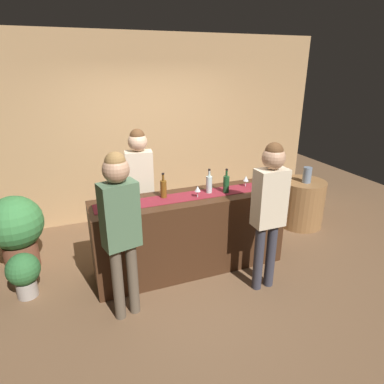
% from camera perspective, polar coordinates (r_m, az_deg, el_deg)
% --- Properties ---
extents(ground_plane, '(10.00, 10.00, 0.00)m').
position_cam_1_polar(ground_plane, '(4.39, -0.34, -12.65)').
color(ground_plane, brown).
extents(back_wall, '(6.00, 0.12, 2.90)m').
position_cam_1_polar(back_wall, '(5.56, -7.53, 10.66)').
color(back_wall, tan).
rests_on(back_wall, ground).
extents(bar_counter, '(2.34, 0.60, 0.98)m').
position_cam_1_polar(bar_counter, '(4.14, -0.35, -7.02)').
color(bar_counter, '#3D2314').
rests_on(bar_counter, ground).
extents(counter_runner_cloth, '(2.22, 0.28, 0.01)m').
position_cam_1_polar(counter_runner_cloth, '(3.93, -0.37, -0.69)').
color(counter_runner_cloth, maroon).
rests_on(counter_runner_cloth, bar_counter).
extents(wine_bottle_amber, '(0.07, 0.07, 0.30)m').
position_cam_1_polar(wine_bottle_amber, '(3.87, -4.92, 0.59)').
color(wine_bottle_amber, brown).
rests_on(wine_bottle_amber, bar_counter).
extents(wine_bottle_green, '(0.07, 0.07, 0.30)m').
position_cam_1_polar(wine_bottle_green, '(4.02, 5.88, 1.39)').
color(wine_bottle_green, '#194723').
rests_on(wine_bottle_green, bar_counter).
extents(wine_bottle_clear, '(0.07, 0.07, 0.30)m').
position_cam_1_polar(wine_bottle_clear, '(4.00, 2.94, 1.37)').
color(wine_bottle_clear, '#B2C6C1').
rests_on(wine_bottle_clear, bar_counter).
extents(wine_glass_near_customer, '(0.07, 0.07, 0.14)m').
position_cam_1_polar(wine_glass_near_customer, '(3.67, -14.87, -1.34)').
color(wine_glass_near_customer, silver).
rests_on(wine_glass_near_customer, bar_counter).
extents(wine_glass_mid_counter, '(0.07, 0.07, 0.14)m').
position_cam_1_polar(wine_glass_mid_counter, '(3.85, 0.98, 0.48)').
color(wine_glass_mid_counter, silver).
rests_on(wine_glass_mid_counter, bar_counter).
extents(wine_glass_far_end, '(0.07, 0.07, 0.14)m').
position_cam_1_polar(wine_glass_far_end, '(4.26, 9.22, 2.23)').
color(wine_glass_far_end, silver).
rests_on(wine_glass_far_end, bar_counter).
extents(bartender, '(0.36, 0.25, 1.71)m').
position_cam_1_polar(bartender, '(4.31, -8.94, 2.12)').
color(bartender, '#26262B').
rests_on(bartender, ground).
extents(customer_sipping, '(0.34, 0.24, 1.71)m').
position_cam_1_polar(customer_sipping, '(3.63, 13.14, -1.79)').
color(customer_sipping, '#33333D').
rests_on(customer_sipping, ground).
extents(customer_browsing, '(0.38, 0.27, 1.74)m').
position_cam_1_polar(customer_browsing, '(3.17, -12.20, -4.79)').
color(customer_browsing, brown).
rests_on(customer_browsing, ground).
extents(round_side_table, '(0.68, 0.68, 0.74)m').
position_cam_1_polar(round_side_table, '(5.58, 18.30, -1.82)').
color(round_side_table, olive).
rests_on(round_side_table, ground).
extents(vase_on_side_table, '(0.13, 0.13, 0.24)m').
position_cam_1_polar(vase_on_side_table, '(5.36, 19.13, 2.78)').
color(vase_on_side_table, slate).
rests_on(vase_on_side_table, round_side_table).
extents(potted_plant_tall, '(0.66, 0.66, 0.97)m').
position_cam_1_polar(potted_plant_tall, '(4.62, -27.92, -5.53)').
color(potted_plant_tall, brown).
rests_on(potted_plant_tall, ground).
extents(potted_plant_small, '(0.36, 0.36, 0.53)m').
position_cam_1_polar(potted_plant_small, '(4.18, -26.88, -12.21)').
color(potted_plant_small, '#9E9389').
rests_on(potted_plant_small, ground).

